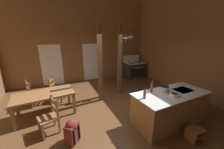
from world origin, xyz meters
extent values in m
cube|color=brown|center=(0.00, 0.00, -0.05)|extent=(8.16, 8.07, 0.10)
cube|color=brown|center=(0.00, 3.71, 2.25)|extent=(8.16, 0.14, 4.50)
cube|color=brown|center=(3.75, 0.00, 2.25)|extent=(0.14, 8.07, 4.50)
cube|color=white|center=(-1.66, 3.63, 1.02)|extent=(1.00, 0.01, 2.05)
cube|color=white|center=(0.37, 3.63, 1.02)|extent=(0.84, 0.01, 2.05)
cube|color=brown|center=(1.39, -1.14, 0.45)|extent=(2.14, 0.99, 0.91)
cube|color=silver|center=(1.39, -1.14, 0.92)|extent=(2.20, 1.05, 0.02)
cube|color=black|center=(1.87, -1.12, 0.93)|extent=(0.54, 0.42, 0.00)
cube|color=black|center=(1.37, -0.71, 0.05)|extent=(1.99, 0.12, 0.10)
cube|color=#272727|center=(2.86, 2.92, 0.45)|extent=(1.12, 0.78, 0.90)
cube|color=black|center=(2.87, 2.54, 0.42)|extent=(0.93, 0.03, 0.52)
cylinder|color=silver|center=(2.87, 2.51, 0.70)|extent=(0.83, 0.04, 0.02)
cube|color=silver|center=(2.86, 2.92, 0.92)|extent=(1.16, 0.83, 0.03)
cube|color=silver|center=(2.85, 3.28, 1.12)|extent=(1.14, 0.07, 0.40)
cylinder|color=black|center=(3.11, 2.78, 0.94)|extent=(0.20, 0.20, 0.01)
cylinder|color=black|center=(2.62, 2.76, 0.94)|extent=(0.20, 0.20, 0.01)
cylinder|color=black|center=(3.11, 3.08, 0.94)|extent=(0.20, 0.20, 0.01)
cylinder|color=black|center=(2.61, 3.07, 0.94)|extent=(0.20, 0.20, 0.01)
cylinder|color=black|center=(3.20, 2.53, 0.82)|extent=(0.04, 0.03, 0.04)
cylinder|color=black|center=(2.98, 2.52, 0.82)|extent=(0.04, 0.03, 0.04)
cylinder|color=black|center=(2.76, 2.52, 0.82)|extent=(0.04, 0.03, 0.04)
cylinder|color=black|center=(2.54, 2.51, 0.82)|extent=(0.04, 0.03, 0.04)
cube|color=brown|center=(1.02, 1.30, 1.42)|extent=(0.14, 0.14, 2.85)
cube|color=brown|center=(1.30, 1.30, 2.59)|extent=(0.69, 0.08, 0.06)
cylinder|color=silver|center=(1.27, 1.30, 2.49)|extent=(0.01, 0.01, 0.20)
cylinder|color=silver|center=(1.27, 1.30, 2.37)|extent=(0.23, 0.23, 0.04)
cylinder|color=silver|center=(1.27, 1.30, 2.29)|extent=(0.02, 0.02, 0.14)
cylinder|color=silver|center=(1.52, 1.30, 2.51)|extent=(0.01, 0.01, 0.16)
cylinder|color=silver|center=(1.52, 1.30, 2.41)|extent=(0.22, 0.22, 0.04)
cylinder|color=silver|center=(1.52, 1.30, 2.33)|extent=(0.02, 0.02, 0.14)
cube|color=brown|center=(0.03, 0.95, 1.42)|extent=(0.14, 0.14, 2.85)
cube|color=brown|center=(1.43, -1.91, 0.28)|extent=(0.37, 0.29, 0.04)
cube|color=brown|center=(1.27, -1.90, 0.13)|extent=(0.05, 0.28, 0.26)
cube|color=brown|center=(1.59, -1.91, 0.13)|extent=(0.05, 0.28, 0.26)
cube|color=brown|center=(1.43, -1.91, 0.14)|extent=(0.33, 0.29, 0.03)
cube|color=brown|center=(-1.89, 0.70, 0.71)|extent=(1.79, 1.09, 0.06)
cube|color=brown|center=(-2.72, 1.00, 0.34)|extent=(0.09, 0.09, 0.68)
cube|color=brown|center=(-1.15, 1.19, 0.34)|extent=(0.09, 0.09, 0.68)
cube|color=brown|center=(-2.62, 0.22, 0.34)|extent=(0.09, 0.09, 0.68)
cube|color=brown|center=(-1.06, 0.41, 0.34)|extent=(0.09, 0.09, 0.68)
cube|color=brown|center=(-2.25, 1.58, 0.43)|extent=(0.57, 0.57, 0.04)
cube|color=brown|center=(-2.14, 1.83, 0.21)|extent=(0.06, 0.06, 0.41)
cube|color=brown|center=(-2.00, 1.47, 0.21)|extent=(0.06, 0.06, 0.41)
cube|color=brown|center=(-2.50, 1.69, 0.47)|extent=(0.06, 0.06, 0.95)
cube|color=brown|center=(-2.36, 1.34, 0.47)|extent=(0.06, 0.06, 0.95)
cube|color=brown|center=(-2.43, 1.51, 0.84)|extent=(0.17, 0.37, 0.07)
cube|color=brown|center=(-2.43, 1.51, 0.65)|extent=(0.17, 0.37, 0.07)
cube|color=brown|center=(-1.79, -0.22, 0.43)|extent=(0.55, 0.55, 0.04)
cube|color=brown|center=(-1.91, -0.46, 0.21)|extent=(0.06, 0.06, 0.41)
cube|color=brown|center=(-2.03, -0.10, 0.21)|extent=(0.06, 0.06, 0.41)
cube|color=brown|center=(-1.55, -0.34, 0.47)|extent=(0.06, 0.06, 0.95)
cube|color=brown|center=(-1.67, 0.02, 0.47)|extent=(0.06, 0.06, 0.95)
cube|color=brown|center=(-1.61, -0.16, 0.84)|extent=(0.15, 0.37, 0.07)
cube|color=brown|center=(-1.61, -0.16, 0.65)|extent=(0.15, 0.37, 0.07)
cube|color=brown|center=(-1.52, 1.59, 0.43)|extent=(0.57, 0.57, 0.04)
cube|color=brown|center=(-1.27, 1.70, 0.21)|extent=(0.06, 0.06, 0.41)
cube|color=brown|center=(-1.41, 1.34, 0.21)|extent=(0.06, 0.06, 0.41)
cube|color=brown|center=(-1.63, 1.83, 0.47)|extent=(0.06, 0.06, 0.95)
cube|color=brown|center=(-1.76, 1.48, 0.47)|extent=(0.06, 0.06, 0.95)
cube|color=brown|center=(-1.69, 1.66, 0.84)|extent=(0.17, 0.37, 0.07)
cube|color=brown|center=(-1.69, 1.66, 0.65)|extent=(0.17, 0.37, 0.07)
cube|color=maroon|center=(-1.27, -0.79, 0.24)|extent=(0.38, 0.38, 0.48)
cube|color=maroon|center=(-1.37, -0.70, 0.17)|extent=(0.20, 0.20, 0.17)
cylinder|color=black|center=(-1.25, -0.94, 0.24)|extent=(0.06, 0.06, 0.38)
cylinder|color=black|center=(-1.12, -0.80, 0.24)|extent=(0.06, 0.06, 0.38)
sphere|color=maroon|center=(-1.27, -0.79, 0.46)|extent=(0.38, 0.38, 0.27)
cylinder|color=silver|center=(1.26, -0.98, 1.00)|extent=(0.25, 0.25, 0.15)
cylinder|color=black|center=(1.26, -0.98, 1.09)|extent=(0.26, 0.26, 0.01)
cylinder|color=silver|center=(1.12, -0.98, 1.04)|extent=(0.05, 0.02, 0.02)
cylinder|color=silver|center=(1.40, -0.98, 1.04)|extent=(0.05, 0.02, 0.02)
cylinder|color=silver|center=(1.28, -1.32, 0.96)|extent=(0.21, 0.21, 0.07)
cylinder|color=black|center=(1.28, -1.32, 1.00)|extent=(0.17, 0.17, 0.00)
cylinder|color=#56331E|center=(0.49, -1.11, 1.03)|extent=(0.07, 0.07, 0.20)
cylinder|color=#56331E|center=(0.49, -1.11, 1.17)|extent=(0.03, 0.03, 0.07)
cylinder|color=#56331E|center=(0.93, -0.85, 1.05)|extent=(0.07, 0.07, 0.24)
cylinder|color=#56331E|center=(0.93, -0.85, 1.21)|extent=(0.03, 0.03, 0.08)
camera|label=1|loc=(-1.43, -3.44, 2.40)|focal=20.50mm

